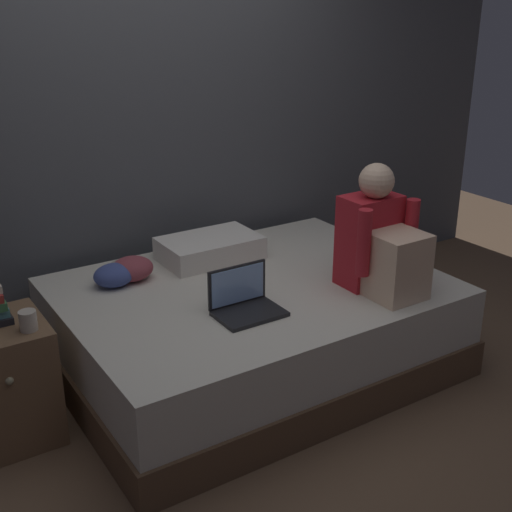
# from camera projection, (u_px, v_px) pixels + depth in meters

# --- Properties ---
(ground_plane) EXTENTS (8.00, 8.00, 0.00)m
(ground_plane) POSITION_uv_depth(u_px,v_px,m) (251.00, 403.00, 3.39)
(ground_plane) COLOR brown
(wall_back) EXTENTS (5.60, 0.10, 2.70)m
(wall_back) POSITION_uv_depth(u_px,v_px,m) (139.00, 103.00, 3.83)
(wall_back) COLOR #4C4F54
(wall_back) RESTS_ON ground_plane
(bed) EXTENTS (2.00, 1.50, 0.50)m
(bed) POSITION_uv_depth(u_px,v_px,m) (252.00, 327.00, 3.63)
(bed) COLOR brown
(bed) RESTS_ON ground_plane
(nightstand) EXTENTS (0.44, 0.46, 0.57)m
(nightstand) POSITION_uv_depth(u_px,v_px,m) (1.00, 383.00, 3.03)
(nightstand) COLOR brown
(nightstand) RESTS_ON ground_plane
(person_sitting) EXTENTS (0.39, 0.44, 0.66)m
(person_sitting) POSITION_uv_depth(u_px,v_px,m) (380.00, 243.00, 3.41)
(person_sitting) COLOR #B21E28
(person_sitting) RESTS_ON bed
(laptop) EXTENTS (0.32, 0.23, 0.22)m
(laptop) POSITION_uv_depth(u_px,v_px,m) (245.00, 302.00, 3.21)
(laptop) COLOR black
(laptop) RESTS_ON bed
(pillow) EXTENTS (0.56, 0.36, 0.13)m
(pillow) POSITION_uv_depth(u_px,v_px,m) (210.00, 248.00, 3.87)
(pillow) COLOR silver
(pillow) RESTS_ON bed
(mug) EXTENTS (0.08, 0.08, 0.09)m
(mug) POSITION_uv_depth(u_px,v_px,m) (28.00, 321.00, 2.88)
(mug) COLOR #BCB2A3
(mug) RESTS_ON nightstand
(clothes_pile) EXTENTS (0.33, 0.22, 0.13)m
(clothes_pile) POSITION_uv_depth(u_px,v_px,m) (124.00, 271.00, 3.55)
(clothes_pile) COLOR #8E3D47
(clothes_pile) RESTS_ON bed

